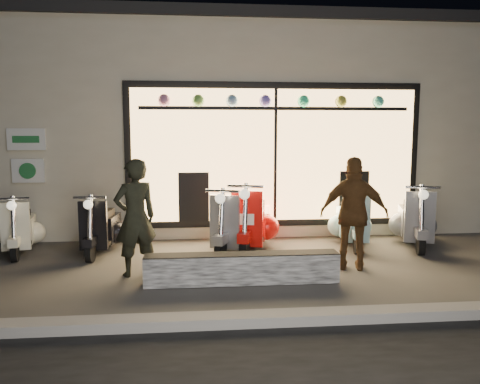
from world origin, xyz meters
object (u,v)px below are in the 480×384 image
(graffiti_barrier, at_px, (242,268))
(scooter_red, at_px, (253,222))
(man, at_px, (135,218))
(woman, at_px, (354,214))
(scooter_silver, at_px, (234,225))

(graffiti_barrier, xyz_separation_m, scooter_red, (0.37, 1.89, 0.25))
(man, xyz_separation_m, woman, (3.08, -0.02, 0.01))
(scooter_silver, bearing_deg, man, -118.19)
(scooter_silver, height_order, man, man)
(graffiti_barrier, height_order, scooter_silver, scooter_silver)
(scooter_silver, xyz_separation_m, woman, (1.61, -1.30, 0.39))
(graffiti_barrier, xyz_separation_m, man, (-1.42, 0.50, 0.61))
(scooter_silver, bearing_deg, graffiti_barrier, -70.78)
(scooter_red, height_order, man, man)
(graffiti_barrier, xyz_separation_m, scooter_silver, (0.05, 1.78, 0.22))
(scooter_red, bearing_deg, graffiti_barrier, -85.19)
(scooter_red, xyz_separation_m, man, (-1.80, -1.39, 0.36))
(man, height_order, woman, woman)
(scooter_red, bearing_deg, woman, -31.56)
(graffiti_barrier, bearing_deg, scooter_red, 78.88)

